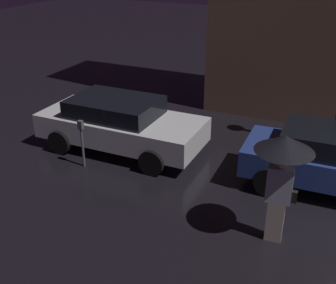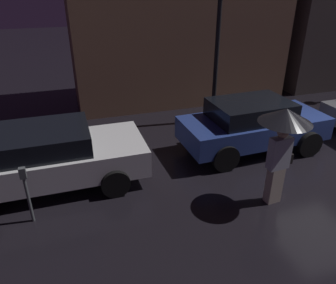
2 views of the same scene
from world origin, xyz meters
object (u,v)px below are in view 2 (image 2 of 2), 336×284
object	(u,v)px
parked_car_blue	(253,124)
parking_meter	(26,189)
street_lamp_near	(219,24)
parked_car_white	(46,156)
pedestrian_with_umbrella	(283,131)

from	to	relation	value
parked_car_blue	parking_meter	xyz separation A→B (m)	(-5.75, -1.40, -0.00)
parking_meter	street_lamp_near	world-z (taller)	street_lamp_near
parked_car_white	parked_car_blue	distance (m)	5.42
parked_car_blue	parking_meter	distance (m)	5.92
parked_car_white	parked_car_blue	xyz separation A→B (m)	(5.42, 0.13, 0.02)
parked_car_white	street_lamp_near	world-z (taller)	street_lamp_near
parking_meter	pedestrian_with_umbrella	bearing A→B (deg)	-10.25
parking_meter	street_lamp_near	distance (m)	7.09
pedestrian_with_umbrella	parking_meter	xyz separation A→B (m)	(-4.95, 0.89, -0.91)
parking_meter	parked_car_blue	bearing A→B (deg)	13.70
parked_car_white	street_lamp_near	distance (m)	6.25
pedestrian_with_umbrella	street_lamp_near	size ratio (longest dim) A/B	0.50
parked_car_white	parked_car_blue	bearing A→B (deg)	1.35
pedestrian_with_umbrella	parked_car_white	bearing A→B (deg)	150.07
street_lamp_near	parking_meter	bearing A→B (deg)	-147.12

